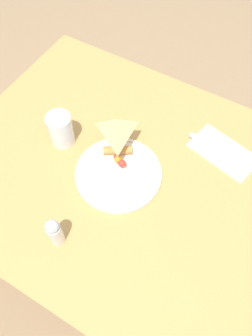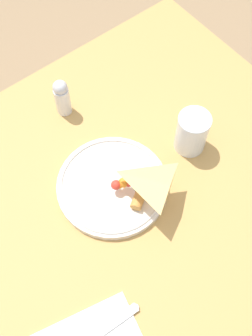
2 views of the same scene
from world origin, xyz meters
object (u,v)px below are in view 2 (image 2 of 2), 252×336
object	(u,v)px
dining_table	(116,218)
plate_pizza	(114,185)
salt_shaker	(62,97)
milk_glass	(192,133)

from	to	relation	value
dining_table	plate_pizza	distance (m)	0.13
plate_pizza	salt_shaker	distance (m)	0.24
milk_glass	dining_table	bearing A→B (deg)	-179.97
dining_table	plate_pizza	world-z (taller)	plate_pizza
dining_table	milk_glass	xyz separation A→B (m)	(0.21, 0.00, 0.17)
plate_pizza	salt_shaker	bearing A→B (deg)	82.09
dining_table	milk_glass	size ratio (longest dim) A/B	9.69
dining_table	salt_shaker	bearing A→B (deg)	80.20
plate_pizza	milk_glass	distance (m)	0.21
plate_pizza	milk_glass	bearing A→B (deg)	-5.27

